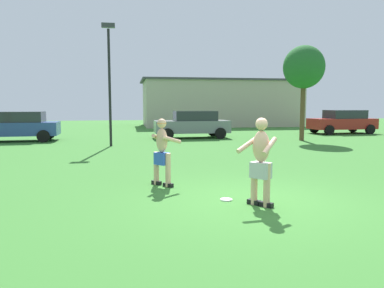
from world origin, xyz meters
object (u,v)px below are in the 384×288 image
player_in_gray (261,160)px  car_gray_mid_lot (192,124)px  lamp_post (109,72)px  tree_right_field (304,68)px  player_with_cap (162,149)px  car_blue_near_post (17,126)px  frisbee (226,200)px  car_red_far_end (343,121)px

player_in_gray → car_gray_mid_lot: size_ratio=0.39×
lamp_post → tree_right_field: (10.14, 1.06, 0.45)m
car_gray_mid_lot → lamp_post: lamp_post is taller
player_with_cap → car_blue_near_post: 13.79m
player_in_gray → car_blue_near_post: bearing=120.3°
car_gray_mid_lot → player_with_cap: bearing=-103.2°
frisbee → car_blue_near_post: (-7.77, 13.69, 0.81)m
player_in_gray → car_gray_mid_lot: (1.23, 14.57, -0.07)m
car_blue_near_post → car_gray_mid_lot: bearing=2.2°
frisbee → tree_right_field: size_ratio=0.05×
car_blue_near_post → car_gray_mid_lot: size_ratio=1.01×
tree_right_field → car_blue_near_post: bearing=172.0°
frisbee → car_blue_near_post: car_blue_near_post is taller
car_red_far_end → frisbee: bearing=-128.3°
frisbee → lamp_post: 11.38m
player_with_cap → tree_right_field: tree_right_field is taller
car_blue_near_post → player_in_gray: bearing=-59.7°
car_blue_near_post → car_red_far_end: 20.19m
player_in_gray → lamp_post: lamp_post is taller
car_blue_near_post → lamp_post: (5.01, -3.20, 2.64)m
tree_right_field → player_with_cap: bearing=-130.6°
player_with_cap → car_gray_mid_lot: 12.81m
player_with_cap → car_red_far_end: 19.45m
car_blue_near_post → lamp_post: lamp_post is taller
car_blue_near_post → car_gray_mid_lot: same height
player_in_gray → tree_right_field: tree_right_field is taller
lamp_post → car_gray_mid_lot: bearing=38.2°
frisbee → car_red_far_end: bearing=51.7°
frisbee → car_red_far_end: car_red_far_end is taller
car_blue_near_post → frisbee: bearing=-60.4°
player_in_gray → tree_right_field: size_ratio=0.33×
car_gray_mid_lot → lamp_post: size_ratio=0.77×
player_in_gray → player_with_cap: bearing=128.8°
car_gray_mid_lot → lamp_post: bearing=-141.8°
frisbee → car_gray_mid_lot: size_ratio=0.06×
tree_right_field → car_gray_mid_lot: bearing=156.0°
frisbee → tree_right_field: bearing=57.4°
player_with_cap → car_blue_near_post: size_ratio=0.37×
frisbee → car_red_far_end: (12.33, 15.59, 0.81)m
player_in_gray → car_red_far_end: size_ratio=0.39×
car_blue_near_post → car_red_far_end: size_ratio=1.00×
player_in_gray → car_gray_mid_lot: bearing=85.2°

